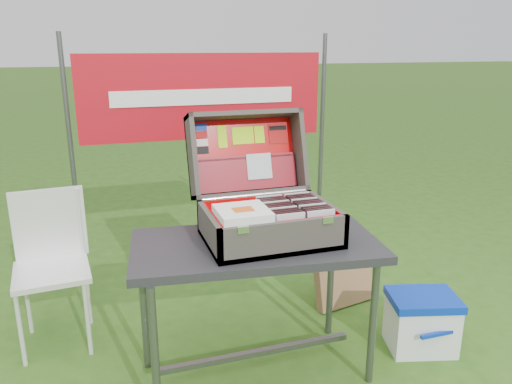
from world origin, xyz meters
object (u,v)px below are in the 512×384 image
object	(u,v)px
cardboard_box	(343,272)
suitcase	(266,181)
table	(256,310)
chair	(52,274)
cooler	(421,322)

from	to	relation	value
cardboard_box	suitcase	bearing A→B (deg)	-157.71
cardboard_box	table	bearing A→B (deg)	-156.84
suitcase	cardboard_box	world-z (taller)	suitcase
chair	cardboard_box	xyz separation A→B (m)	(1.73, -0.08, -0.21)
suitcase	chair	xyz separation A→B (m)	(-1.04, 0.54, -0.58)
table	suitcase	xyz separation A→B (m)	(0.07, 0.06, 0.64)
cooler	chair	world-z (taller)	chair
cooler	table	bearing A→B (deg)	-168.66
table	chair	bearing A→B (deg)	155.02
table	suitcase	distance (m)	0.65
cooler	cardboard_box	xyz separation A→B (m)	(-0.18, 0.59, 0.06)
suitcase	cardboard_box	distance (m)	1.15
cooler	cardboard_box	bearing A→B (deg)	121.69
table	cardboard_box	world-z (taller)	table
cooler	chair	bearing A→B (deg)	175.85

